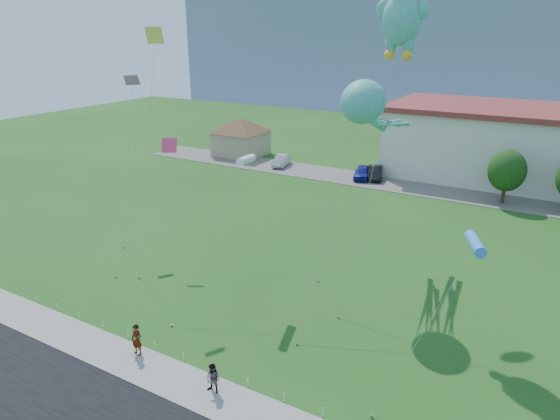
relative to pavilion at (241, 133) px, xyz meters
The scene contains 19 objects.
ground 45.05m from the pavilion, 57.72° to the right, with size 160.00×160.00×0.00m, color #1D4A14.
sidewalk 47.39m from the pavilion, 59.50° to the right, with size 80.00×2.50×0.10m, color gray.
parking_strip 24.37m from the pavilion, ahead, with size 70.00×6.00×0.06m, color #59544C.
hill_ridge 85.96m from the pavilion, 73.69° to the left, with size 160.00×50.00×25.00m, color slate.
pavilion is the anchor object (origin of this frame).
rope_fence 46.13m from the pavilion, 58.59° to the right, with size 26.05×0.05×0.50m.
tree_near 34.24m from the pavilion, ahead, with size 3.60×3.60×5.47m.
pedestrian_left 45.15m from the pavilion, 62.85° to the right, with size 0.64×0.42×1.76m, color gray.
pedestrian_right 48.10m from the pavilion, 57.44° to the right, with size 0.75×0.58×1.53m, color gray.
parked_car_silver 8.51m from the pavilion, 17.38° to the right, with size 1.45×4.17×1.37m, color #A9A9AF.
parked_car_blue 19.03m from the pavilion, ahead, with size 1.71×4.25×1.45m, color navy.
parked_car_black 20.25m from the pavilion, ahead, with size 1.53×4.40×1.45m, color black.
octopus_kite 37.70m from the pavilion, 42.49° to the right, with size 2.72×15.66×13.47m.
teddy_bear_kite 40.80m from the pavilion, 41.07° to the right, with size 3.15×7.42×19.61m.
small_kite_yellow 35.54m from the pavilion, 65.11° to the right, with size 1.29×4.17×16.40m.
small_kite_white 37.83m from the pavilion, 55.14° to the right, with size 1.40×7.71×9.15m.
small_kite_pink 32.43m from the pavilion, 65.61° to the right, with size 1.30×6.47×8.78m.
small_kite_black 29.36m from the pavilion, 73.19° to the right, with size 2.16×4.74×13.01m.
small_kite_cyan 49.73m from the pavilion, 43.93° to the right, with size 3.07×5.10×8.04m.
Camera 1 is at (14.23, -17.68, 16.33)m, focal length 32.00 mm.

